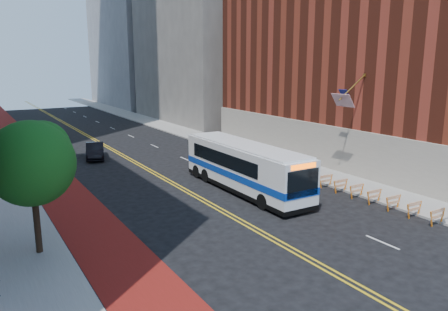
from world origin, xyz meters
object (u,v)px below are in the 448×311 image
at_px(street_tree, 32,160).
at_px(car_c, 38,144).
at_px(transit_bus, 244,166).
at_px(car_b, 95,151).
at_px(car_a, 23,156).

bearing_deg(street_tree, car_c, 81.57).
xyz_separation_m(transit_bus, car_c, (-10.83, 24.22, -1.17)).
height_order(street_tree, car_c, street_tree).
relative_size(transit_bus, car_b, 2.72).
distance_m(transit_bus, car_b, 18.22).
height_order(transit_bus, car_c, transit_bus).
relative_size(car_a, car_c, 0.96).
bearing_deg(car_c, transit_bus, -60.11).
relative_size(transit_bus, car_c, 2.70).
relative_size(car_b, car_c, 0.99).
relative_size(street_tree, transit_bus, 0.51).
distance_m(street_tree, transit_bus, 15.80).
bearing_deg(car_c, street_tree, -92.63).
height_order(car_b, car_c, car_b).
bearing_deg(car_a, car_c, 50.49).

